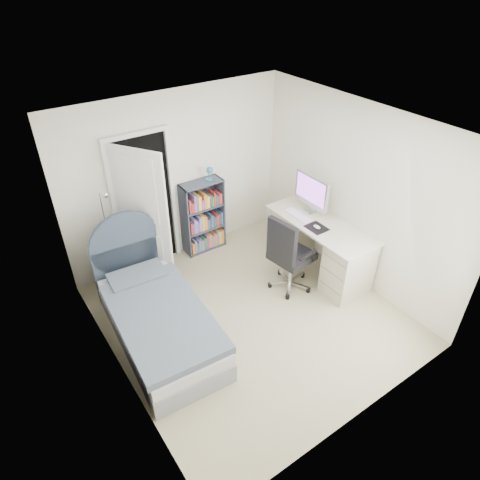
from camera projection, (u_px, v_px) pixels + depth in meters
room_shell at (252, 236)px, 4.88m from camera, size 3.50×3.70×2.60m
door at (143, 212)px, 5.74m from camera, size 0.92×0.71×2.06m
bed at (157, 317)px, 5.16m from camera, size 1.11×2.13×1.27m
nightstand at (114, 262)px, 5.92m from camera, size 0.38×0.38×0.56m
floor_lamp at (112, 249)px, 5.79m from camera, size 0.21×0.21×1.47m
bookcase at (204, 219)px, 6.56m from camera, size 0.65×0.28×1.37m
desk at (318, 244)px, 6.14m from camera, size 0.67×1.67×1.37m
office_chair at (288, 252)px, 5.67m from camera, size 0.61×0.63×1.15m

